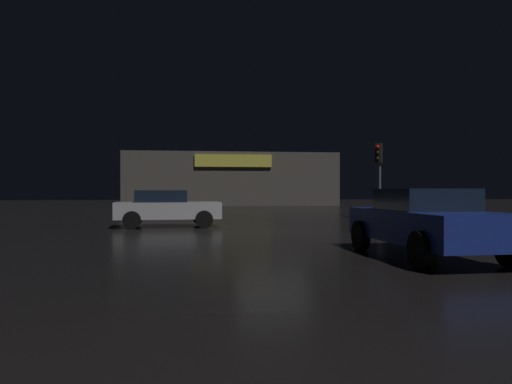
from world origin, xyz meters
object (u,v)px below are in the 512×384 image
at_px(car_far, 426,222).
at_px(store_building, 231,179).
at_px(car_near, 167,208).
at_px(traffic_signal_main, 379,163).

bearing_deg(car_far, store_building, 91.96).
bearing_deg(store_building, car_far, -88.04).
bearing_deg(car_far, car_near, 122.28).
distance_m(traffic_signal_main, car_far, 15.04).
bearing_deg(traffic_signal_main, store_building, 103.69).
distance_m(car_near, car_far, 11.32).
xyz_separation_m(traffic_signal_main, car_near, (-10.63, -4.60, -2.11)).
bearing_deg(car_near, car_far, -57.72).
height_order(traffic_signal_main, car_near, traffic_signal_main).
distance_m(traffic_signal_main, car_near, 11.77).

